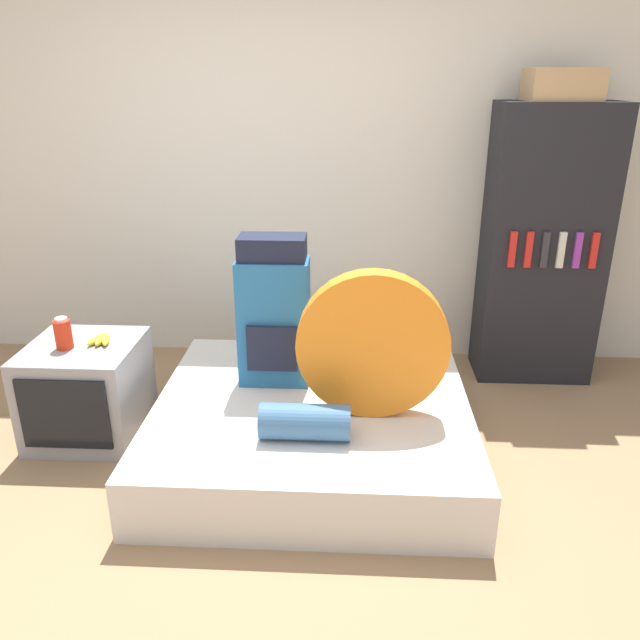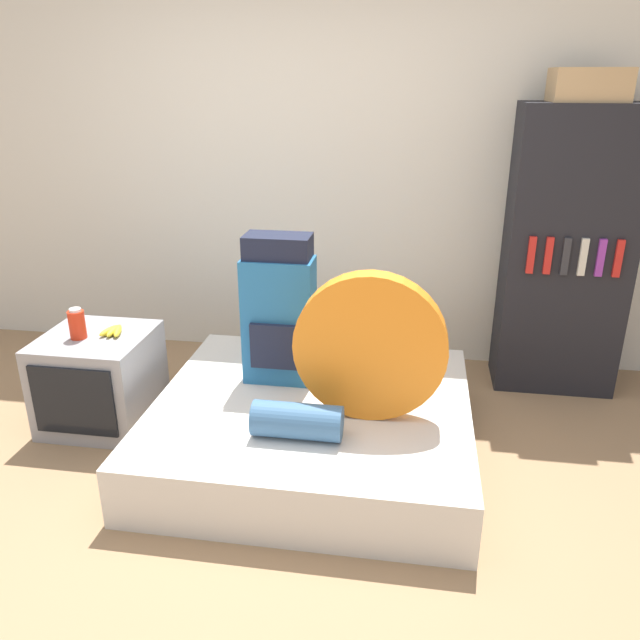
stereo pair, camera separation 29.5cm
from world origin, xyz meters
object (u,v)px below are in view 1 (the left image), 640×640
(bookshelf, at_px, (543,247))
(television, at_px, (87,390))
(tent_bag, at_px, (372,345))
(sleeping_roll, at_px, (305,422))
(canister, at_px, (63,334))
(backpack, at_px, (274,314))
(cardboard_box, at_px, (562,84))

(bookshelf, bearing_deg, television, -160.69)
(tent_bag, distance_m, television, 1.61)
(sleeping_roll, height_order, television, television)
(tent_bag, height_order, television, tent_bag)
(television, height_order, canister, canister)
(tent_bag, xyz_separation_m, sleeping_roll, (-0.31, -0.26, -0.28))
(sleeping_roll, xyz_separation_m, canister, (-1.30, 0.43, 0.23))
(tent_bag, distance_m, bookshelf, 1.59)
(backpack, relative_size, tent_bag, 1.10)
(backpack, bearing_deg, cardboard_box, 26.89)
(tent_bag, xyz_separation_m, canister, (-1.61, 0.18, -0.05))
(canister, height_order, bookshelf, bookshelf)
(canister, xyz_separation_m, bookshelf, (2.70, 0.96, 0.25))
(sleeping_roll, relative_size, television, 0.71)
(television, bearing_deg, backpack, 6.02)
(backpack, bearing_deg, canister, -172.33)
(tent_bag, height_order, sleeping_roll, tent_bag)
(sleeping_roll, relative_size, bookshelf, 0.24)
(sleeping_roll, distance_m, bookshelf, 2.03)
(television, relative_size, canister, 3.41)
(canister, bearing_deg, backpack, 7.67)
(tent_bag, distance_m, cardboard_box, 1.94)
(bookshelf, bearing_deg, tent_bag, -133.76)
(television, height_order, bookshelf, bookshelf)
(canister, xyz_separation_m, cardboard_box, (2.68, 0.95, 1.21))
(backpack, xyz_separation_m, television, (-1.03, -0.11, -0.43))
(television, relative_size, cardboard_box, 1.47)
(bookshelf, height_order, cardboard_box, cardboard_box)
(tent_bag, relative_size, cardboard_box, 1.85)
(backpack, relative_size, bookshelf, 0.47)
(backpack, xyz_separation_m, tent_bag, (0.52, -0.33, -0.02))
(backpack, distance_m, television, 1.12)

